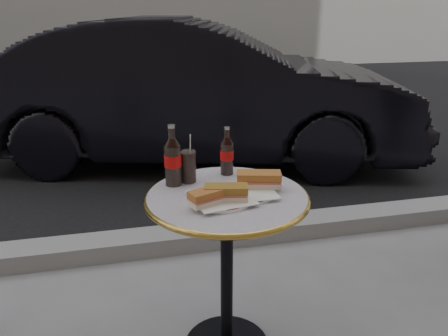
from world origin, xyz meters
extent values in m
cube|color=black|center=(0.00, 5.00, 0.00)|extent=(40.00, 8.00, 0.00)
cube|color=gray|center=(0.00, 0.90, 0.05)|extent=(40.00, 0.20, 0.12)
cylinder|color=white|center=(-0.03, -0.05, 0.74)|extent=(0.22, 0.22, 0.01)
cylinder|color=silver|center=(0.08, -0.02, 0.74)|extent=(0.22, 0.22, 0.01)
cube|color=#A65F2A|center=(-0.09, -0.09, 0.77)|extent=(0.16, 0.12, 0.05)
cube|color=olive|center=(-0.02, -0.08, 0.77)|extent=(0.16, 0.10, 0.05)
cube|color=#AA642B|center=(0.13, 0.01, 0.77)|extent=(0.18, 0.11, 0.06)
cylinder|color=black|center=(-0.12, 0.16, 0.80)|extent=(0.08, 0.08, 0.13)
imported|color=black|center=(0.29, 2.53, 0.65)|extent=(2.34, 4.18, 1.30)
camera|label=1|loc=(-0.34, -1.46, 1.40)|focal=35.00mm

